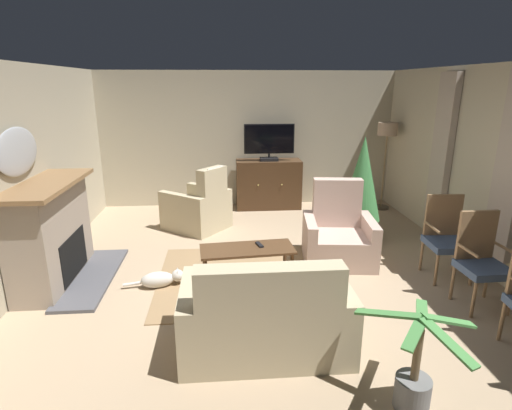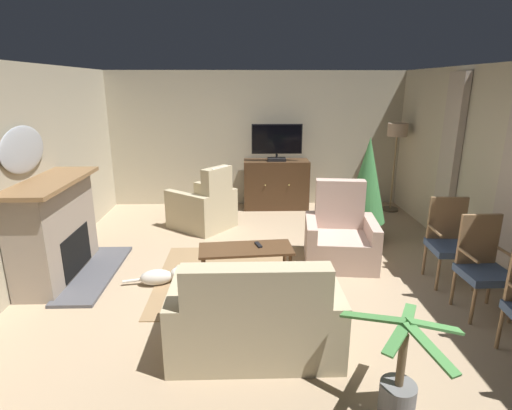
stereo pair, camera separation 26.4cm
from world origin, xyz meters
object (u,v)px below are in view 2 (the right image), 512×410
object	(u,v)px
fireplace	(57,231)
side_chair_mid_row	(483,264)
potted_plant_tall_palm_by_window	(399,386)
potted_plant_on_hearth_side	(367,186)
tv_cabinet	(276,185)
armchair_beside_cabinet	(340,239)
floor_lamp	(397,141)
cat	(160,277)
wall_mirror_oval	(23,150)
sofa_floral	(255,319)
television	(277,142)
tv_remote	(258,245)
armchair_angled_to_table	(204,208)
side_chair_far_end	(450,240)
coffee_table	(246,251)

from	to	relation	value
fireplace	side_chair_mid_row	world-z (taller)	fireplace
potted_plant_tall_palm_by_window	potted_plant_on_hearth_side	size ratio (longest dim) A/B	0.53
tv_cabinet	potted_plant_on_hearth_side	xyz separation A→B (m)	(1.21, -1.83, 0.43)
armchair_beside_cabinet	floor_lamp	distance (m)	2.94
armchair_beside_cabinet	cat	size ratio (longest dim) A/B	1.52
wall_mirror_oval	sofa_floral	size ratio (longest dim) A/B	0.65
television	potted_plant_tall_palm_by_window	xyz separation A→B (m)	(0.50, -5.17, -1.07)
tv_remote	armchair_angled_to_table	xyz separation A→B (m)	(-0.85, 1.85, -0.09)
potted_plant_tall_palm_by_window	sofa_floral	bearing A→B (deg)	143.32
potted_plant_tall_palm_by_window	cat	world-z (taller)	potted_plant_tall_palm_by_window
wall_mirror_oval	tv_cabinet	size ratio (longest dim) A/B	0.78
potted_plant_tall_palm_by_window	cat	size ratio (longest dim) A/B	1.18
side_chair_far_end	cat	distance (m)	3.54
tv_remote	armchair_beside_cabinet	bearing A→B (deg)	93.35
cat	sofa_floral	bearing A→B (deg)	-49.39
television	potted_plant_on_hearth_side	bearing A→B (deg)	-55.77
potted_plant_tall_palm_by_window	fireplace	bearing A→B (deg)	145.51
coffee_table	television	bearing A→B (deg)	78.62
armchair_beside_cabinet	floor_lamp	xyz separation A→B (m)	(1.51, 2.31, 1.00)
sofa_floral	potted_plant_tall_palm_by_window	distance (m)	1.28
coffee_table	armchair_angled_to_table	bearing A→B (deg)	109.93
floor_lamp	sofa_floral	bearing A→B (deg)	-122.75
fireplace	side_chair_mid_row	distance (m)	4.89
wall_mirror_oval	armchair_beside_cabinet	world-z (taller)	wall_mirror_oval
fireplace	armchair_beside_cabinet	size ratio (longest dim) A/B	1.52
side_chair_mid_row	side_chair_far_end	bearing A→B (deg)	89.53
side_chair_mid_row	potted_plant_tall_palm_by_window	xyz separation A→B (m)	(-1.36, -1.39, -0.30)
potted_plant_on_hearth_side	cat	bearing A→B (deg)	-155.09
television	armchair_beside_cabinet	distance (m)	2.77
fireplace	floor_lamp	bearing A→B (deg)	27.14
potted_plant_on_hearth_side	cat	distance (m)	3.24
tv_cabinet	armchair_angled_to_table	xyz separation A→B (m)	(-1.30, -1.11, -0.11)
coffee_table	tv_remote	xyz separation A→B (m)	(0.16, 0.07, 0.06)
fireplace	side_chair_far_end	xyz separation A→B (m)	(4.80, -0.26, -0.07)
sofa_floral	side_chair_mid_row	xyz separation A→B (m)	(2.39, 0.63, 0.22)
sofa_floral	coffee_table	bearing A→B (deg)	93.00
potted_plant_on_hearth_side	cat	xyz separation A→B (m)	(-2.85, -1.33, -0.78)
sofa_floral	side_chair_far_end	size ratio (longest dim) A/B	1.47
wall_mirror_oval	tv_remote	bearing A→B (deg)	-1.97
wall_mirror_oval	fireplace	bearing A→B (deg)	0.00
side_chair_far_end	cat	world-z (taller)	side_chair_far_end
wall_mirror_oval	armchair_beside_cabinet	bearing A→B (deg)	4.57
sofa_floral	side_chair_mid_row	size ratio (longest dim) A/B	1.45
sofa_floral	side_chair_mid_row	bearing A→B (deg)	14.71
side_chair_far_end	floor_lamp	size ratio (longest dim) A/B	0.62
armchair_angled_to_table	potted_plant_on_hearth_side	xyz separation A→B (m)	(2.51, -0.72, 0.54)
armchair_angled_to_table	cat	xyz separation A→B (m)	(-0.35, -2.04, -0.24)
cat	television	bearing A→B (deg)	62.05
wall_mirror_oval	side_chair_mid_row	world-z (taller)	wall_mirror_oval
potted_plant_tall_palm_by_window	side_chair_mid_row	bearing A→B (deg)	45.56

